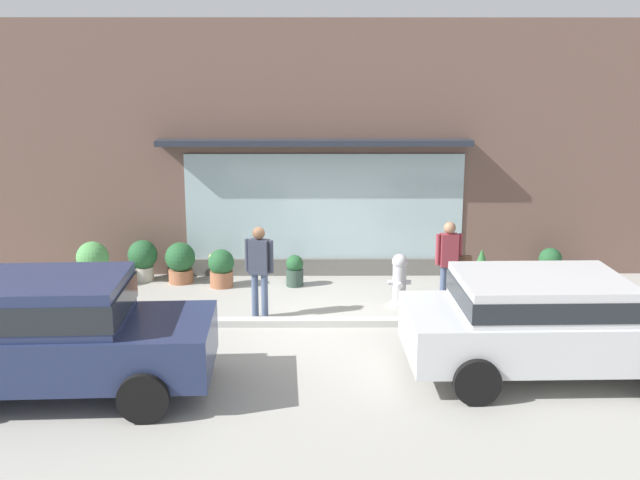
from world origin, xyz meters
The scene contains 15 objects.
ground_plane centered at (0.00, 0.00, 0.00)m, with size 60.00×60.00×0.00m, color #9E9B93.
curb_strip centered at (0.00, -0.20, 0.06)m, with size 14.00×0.24×0.12m, color #B2B2AD.
storefront centered at (0.00, 3.19, 2.59)m, with size 14.00×0.81×5.28m.
fire_hydrant centered at (1.57, 0.87, 0.50)m, with size 0.43×0.40×0.99m.
pedestrian_with_handbag centered at (2.46, 0.73, 0.94)m, with size 0.66×0.22×1.62m.
pedestrian_passerby centered at (-0.96, 0.20, 0.97)m, with size 0.51×0.28×1.65m.
parked_car_silver centered at (3.34, -2.29, 0.85)m, with size 4.22×2.17×1.47m.
parked_car_navy centered at (-3.54, -2.92, 0.93)m, with size 4.23×2.11×1.64m.
potted_plant_window_center centered at (3.36, 2.11, 0.37)m, with size 0.44×0.44×0.78m.
potted_plant_corner_tall centered at (-1.87, 2.13, 0.40)m, with size 0.53×0.53×0.77m.
potted_plant_near_hydrant centered at (-2.74, 2.42, 0.44)m, with size 0.61×0.61×0.84m.
potted_plant_doorstep centered at (-0.40, 2.16, 0.32)m, with size 0.35×0.35×0.64m.
potted_plant_by_entrance centered at (4.88, 2.53, 0.38)m, with size 0.47×0.47×0.69m.
potted_plant_low_front centered at (-4.47, 2.21, 0.51)m, with size 0.65×0.65×0.91m.
potted_plant_window_left centered at (-3.54, 2.57, 0.47)m, with size 0.60×0.60×0.85m.
Camera 1 is at (0.01, -12.37, 4.38)m, focal length 41.97 mm.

